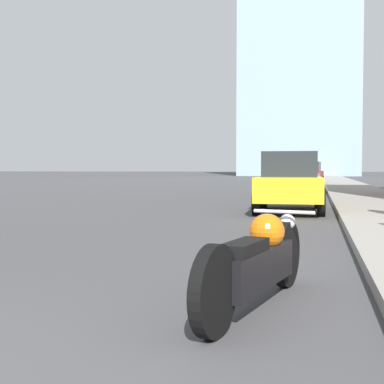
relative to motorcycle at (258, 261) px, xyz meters
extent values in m
cube|color=gray|center=(2.46, 36.82, -0.32)|extent=(2.88, 240.00, 0.15)
cube|color=#8CA5BC|center=(-2.32, 90.15, 29.43)|extent=(19.30, 19.30, 59.66)
cylinder|color=black|center=(0.20, 0.85, -0.06)|extent=(0.25, 0.68, 0.67)
cylinder|color=black|center=(-0.21, -0.93, -0.06)|extent=(0.25, 0.68, 0.67)
cube|color=black|center=(-0.01, -0.04, -0.05)|extent=(0.55, 1.41, 0.33)
sphere|color=orange|center=(0.05, 0.23, 0.24)|extent=(0.32, 0.32, 0.32)
cube|color=black|center=(-0.08, -0.33, 0.17)|extent=(0.35, 0.67, 0.10)
sphere|color=silver|center=(0.20, 0.88, 0.26)|extent=(0.16, 0.16, 0.16)
cylinder|color=silver|center=(0.17, 0.76, 0.37)|extent=(0.61, 0.17, 0.04)
cube|color=gold|center=(-0.22, 10.42, 0.27)|extent=(1.80, 4.41, 0.63)
cube|color=#23282D|center=(-0.22, 10.42, 0.92)|extent=(1.49, 2.13, 0.67)
cylinder|color=black|center=(-1.06, 11.75, -0.05)|extent=(0.22, 0.71, 0.71)
cylinder|color=black|center=(0.55, 11.79, -0.05)|extent=(0.22, 0.71, 0.71)
cylinder|color=black|center=(-0.99, 9.04, -0.05)|extent=(0.22, 0.71, 0.71)
cylinder|color=black|center=(0.62, 9.08, -0.05)|extent=(0.22, 0.71, 0.71)
cube|color=#BCBCC1|center=(-0.36, 21.71, 0.23)|extent=(2.15, 4.70, 0.66)
cube|color=#23282D|center=(-0.36, 21.71, 0.93)|extent=(1.72, 2.30, 0.74)
cylinder|color=black|center=(-1.15, 23.19, -0.10)|extent=(0.24, 0.62, 0.60)
cylinder|color=black|center=(0.61, 23.08, -0.10)|extent=(0.24, 0.62, 0.60)
cylinder|color=black|center=(-1.34, 20.35, -0.10)|extent=(0.24, 0.62, 0.60)
cylinder|color=black|center=(0.42, 20.24, -0.10)|extent=(0.24, 0.62, 0.60)
cube|color=red|center=(0.06, 34.93, 0.27)|extent=(2.04, 4.67, 0.71)
cube|color=#23282D|center=(0.06, 34.93, 0.96)|extent=(1.59, 2.29, 0.66)
cylinder|color=black|center=(-0.60, 36.40, -0.08)|extent=(0.25, 0.65, 0.63)
cylinder|color=black|center=(0.96, 36.27, -0.08)|extent=(0.25, 0.65, 0.63)
cylinder|color=black|center=(-0.85, 33.60, -0.08)|extent=(0.25, 0.65, 0.63)
cylinder|color=black|center=(0.72, 33.46, -0.08)|extent=(0.25, 0.65, 0.63)
camera|label=1|loc=(0.48, -4.60, 0.80)|focal=50.00mm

